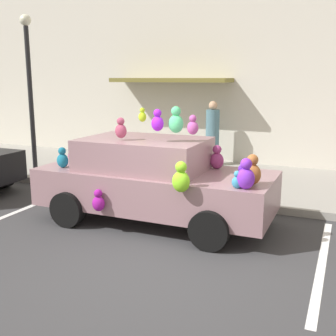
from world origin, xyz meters
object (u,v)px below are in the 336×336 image
plush_covered_car (152,179)px  pedestrian_near_shopfront (212,136)px  street_lamp_post (29,79)px  teddy_bear_on_sidewalk (110,168)px

plush_covered_car → pedestrian_near_shopfront: (-0.34, 4.70, 0.19)m
plush_covered_car → pedestrian_near_shopfront: size_ratio=2.34×
plush_covered_car → street_lamp_post: (-4.31, 1.84, 1.78)m
teddy_bear_on_sidewalk → pedestrian_near_shopfront: bearing=57.6°
plush_covered_car → teddy_bear_on_sidewalk: 2.87m
teddy_bear_on_sidewalk → plush_covered_car: bearing=-43.0°
plush_covered_car → pedestrian_near_shopfront: plush_covered_car is taller
street_lamp_post → plush_covered_car: bearing=-23.1°
plush_covered_car → teddy_bear_on_sidewalk: plush_covered_car is taller
plush_covered_car → teddy_bear_on_sidewalk: bearing=137.0°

